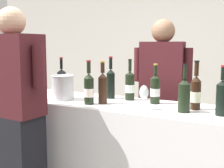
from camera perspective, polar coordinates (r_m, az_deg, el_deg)
The scene contains 15 objects.
wall_back at distance 4.78m, azimuth 15.76°, elevation 7.09°, with size 8.00×0.10×2.80m, color beige.
counter at distance 2.51m, azimuth 0.79°, elevation -14.38°, with size 2.52×0.60×0.95m, color white.
wine_bottle_0 at distance 2.06m, azimuth 20.43°, elevation -2.26°, with size 0.08×0.08×0.33m.
wine_bottle_1 at distance 2.19m, azimuth 15.82°, elevation -1.53°, with size 0.07×0.07×0.35m.
wine_bottle_2 at distance 2.33m, azimuth -1.81°, elevation -0.51°, with size 0.07×0.07×0.34m.
wine_bottle_3 at distance 2.35m, azimuth 8.30°, elevation -0.99°, with size 0.08×0.08×0.32m.
wine_bottle_4 at distance 2.79m, azimuth -9.66°, elevation 0.43°, with size 0.08×0.08×0.35m.
wine_bottle_5 at distance 2.48m, azimuth 3.45°, elevation -0.31°, with size 0.08×0.08×0.34m.
wine_bottle_6 at distance 2.56m, azimuth -0.25°, elevation 0.32°, with size 0.07×0.07×0.36m.
wine_bottle_7 at distance 2.09m, azimuth 13.71°, elevation -2.01°, with size 0.08×0.08×0.33m.
wine_bottle_8 at distance 2.31m, azimuth -4.47°, elevation -0.87°, with size 0.08×0.08×0.34m.
wine_glass at distance 2.12m, azimuth 6.16°, elevation -1.86°, with size 0.07×0.07×0.17m.
ice_bucket at distance 2.53m, azimuth -9.43°, elevation -0.62°, with size 0.19×0.19×0.21m.
person_server at distance 2.91m, azimuth 9.50°, elevation -4.47°, with size 0.55×0.30×1.65m.
person_guest at distance 2.29m, azimuth -17.99°, elevation -7.91°, with size 0.57×0.25×1.67m.
Camera 1 is at (1.09, -2.05, 1.41)m, focal length 47.52 mm.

